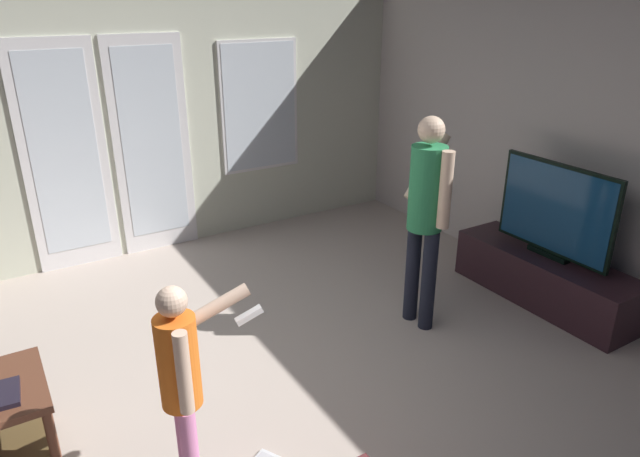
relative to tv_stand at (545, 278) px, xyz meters
name	(u,v)px	position (x,y,z in m)	size (l,w,h in m)	color
ground_plane	(225,428)	(-2.80, -0.03, -0.21)	(6.37, 5.59, 0.02)	#C0AEA1
wall_back_with_doors	(100,124)	(-2.75, 2.73, 1.07)	(6.37, 0.09, 2.62)	beige
wall_right_plain	(599,141)	(0.35, -0.03, 1.09)	(0.06, 5.59, 2.59)	beige
tv_stand	(545,278)	(0.00, 0.00, 0.00)	(0.47, 1.51, 0.40)	#301B22
flat_screen_tv	(555,211)	(0.00, 0.00, 0.58)	(0.08, 1.01, 0.76)	black
person_adult	(427,206)	(-1.08, 0.28, 0.75)	(0.50, 0.45, 1.59)	black
person_child	(183,378)	(-3.12, -0.41, 0.51)	(0.56, 0.32, 1.19)	pink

